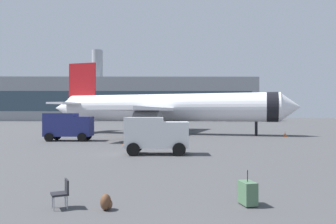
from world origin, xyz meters
name	(u,v)px	position (x,y,z in m)	size (l,w,h in m)	color
airplane_at_gate	(166,108)	(-0.14, 40.98, 3.66)	(35.11, 32.03, 10.50)	white
service_truck	(68,125)	(-10.42, 29.70, 1.61)	(4.83, 2.59, 2.90)	navy
cargo_van	(156,134)	(-0.87, 18.41, 1.45)	(4.42, 2.37, 2.60)	white
safety_cone_near	(285,134)	(14.65, 35.61, 0.30)	(0.44, 0.44, 0.61)	#F2590C
safety_cone_mid	(85,136)	(-9.21, 31.94, 0.37)	(0.44, 0.44, 0.74)	#F2590C
safety_cone_far	(125,141)	(-3.84, 24.84, 0.40)	(0.44, 0.44, 0.82)	#F2590C
rolling_suitcase	(248,193)	(2.38, 5.74, 0.39)	(0.53, 0.71, 1.10)	#476B4C
traveller_backpack	(106,202)	(-1.95, 5.28, 0.23)	(0.36, 0.40, 0.48)	brown
gate_chair	(62,192)	(-3.31, 5.48, 0.50)	(0.64, 0.64, 0.86)	black
terminal_building	(120,100)	(-18.90, 127.64, 8.44)	(107.88, 21.78, 28.72)	gray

